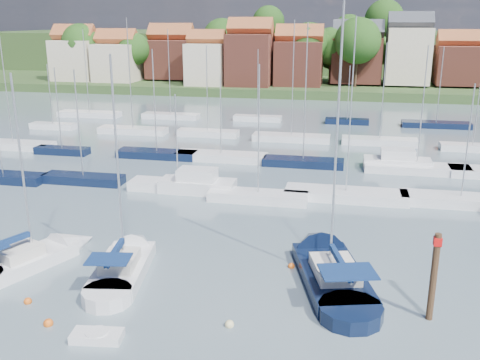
# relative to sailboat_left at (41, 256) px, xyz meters

# --- Properties ---
(ground) EXTENTS (260.00, 260.00, 0.00)m
(ground) POSITION_rel_sailboat_left_xyz_m (11.40, 36.48, -0.36)
(ground) COLOR #4B5B66
(ground) RESTS_ON ground
(sailboat_left) EXTENTS (6.18, 10.08, 13.46)m
(sailboat_left) POSITION_rel_sailboat_left_xyz_m (0.00, 0.00, 0.00)
(sailboat_left) COLOR silver
(sailboat_left) RESTS_ON ground
(sailboat_centre) EXTENTS (4.55, 11.13, 14.72)m
(sailboat_centre) POSITION_rel_sailboat_left_xyz_m (5.95, 0.44, -0.01)
(sailboat_centre) COLOR silver
(sailboat_centre) RESTS_ON ground
(sailboat_navy) EXTENTS (6.94, 13.71, 18.27)m
(sailboat_navy) POSITION_rel_sailboat_left_xyz_m (18.55, 2.62, -0.02)
(sailboat_navy) COLOR black
(sailboat_navy) RESTS_ON ground
(tender) EXTENTS (2.68, 1.50, 0.55)m
(tender) POSITION_rel_sailboat_left_xyz_m (7.77, -7.67, -0.15)
(tender) COLOR silver
(tender) RESTS_ON ground
(timber_piling) EXTENTS (0.40, 0.40, 7.18)m
(timber_piling) POSITION_rel_sailboat_left_xyz_m (24.33, -2.28, 1.20)
(timber_piling) COLOR #4C331E
(timber_piling) RESTS_ON ground
(buoy_b) EXTENTS (0.52, 0.52, 0.52)m
(buoy_b) POSITION_rel_sailboat_left_xyz_m (4.64, -6.94, -0.36)
(buoy_b) COLOR #D85914
(buoy_b) RESTS_ON ground
(buoy_c) EXTENTS (0.46, 0.46, 0.46)m
(buoy_c) POSITION_rel_sailboat_left_xyz_m (2.26, -5.08, -0.36)
(buoy_c) COLOR #D85914
(buoy_c) RESTS_ON ground
(buoy_d) EXTENTS (0.49, 0.49, 0.49)m
(buoy_d) POSITION_rel_sailboat_left_xyz_m (13.99, -5.13, -0.36)
(buoy_d) COLOR beige
(buoy_d) RESTS_ON ground
(buoy_e) EXTENTS (0.44, 0.44, 0.44)m
(buoy_e) POSITION_rel_sailboat_left_xyz_m (16.40, 2.43, -0.36)
(buoy_e) COLOR #D85914
(buoy_e) RESTS_ON ground
(marina_field) EXTENTS (79.62, 41.41, 15.93)m
(marina_field) POSITION_rel_sailboat_left_xyz_m (13.31, 31.63, 0.07)
(marina_field) COLOR silver
(marina_field) RESTS_ON ground
(far_shore_town) EXTENTS (212.46, 90.00, 22.27)m
(far_shore_town) POSITION_rel_sailboat_left_xyz_m (13.63, 129.15, 4.24)
(far_shore_town) COLOR #314824
(far_shore_town) RESTS_ON ground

